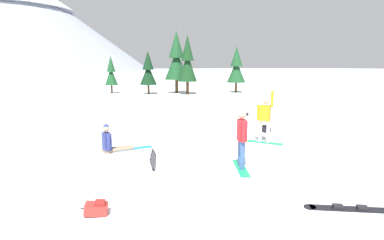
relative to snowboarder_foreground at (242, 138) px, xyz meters
name	(u,v)px	position (x,y,z in m)	size (l,w,h in m)	color
ground_plane	(238,180)	(-0.60, -0.77, -0.90)	(800.00, 800.00, 0.00)	white
snowboarder_foreground	(242,138)	(0.00, 0.00, 0.00)	(0.92, 1.56, 1.70)	#19B259
snowboarder_midground	(265,118)	(2.57, 2.23, 0.06)	(1.10, 1.35, 2.02)	#19B259
snowboarder_background	(112,142)	(-3.02, 3.42, -0.55)	(1.80, 0.63, 1.00)	gray
loose_snowboard_near_left	(350,208)	(0.51, -3.22, -0.87)	(1.71, 1.19, 0.09)	black
loose_snowboard_near_right	(153,159)	(-2.14, 1.58, -0.75)	(0.74, 1.67, 0.28)	black
backpack_red	(96,208)	(-4.26, -1.19, -0.76)	(0.55, 0.43, 0.28)	red
backpack_black	(265,129)	(3.92, 3.86, -0.75)	(0.40, 0.55, 0.31)	black
pine_tree_leaning	(236,67)	(14.94, 23.06, 1.93)	(2.11, 2.11, 5.17)	#472D19
pine_tree_slender	(187,62)	(8.89, 23.12, 2.48)	(2.02, 2.02, 6.20)	#472D19
pine_tree_young	(111,73)	(1.94, 28.11, 1.34)	(1.42, 1.42, 4.11)	#472D19
pine_tree_broad	(176,59)	(8.55, 25.29, 2.81)	(2.59, 2.59, 6.79)	#472D19
pine_tree_tall	(148,71)	(5.29, 25.30, 1.59)	(1.83, 1.83, 4.56)	#472D19
peak_central_summit	(12,18)	(-20.56, 253.39, 35.19)	(191.17, 191.17, 69.06)	#8C93A3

